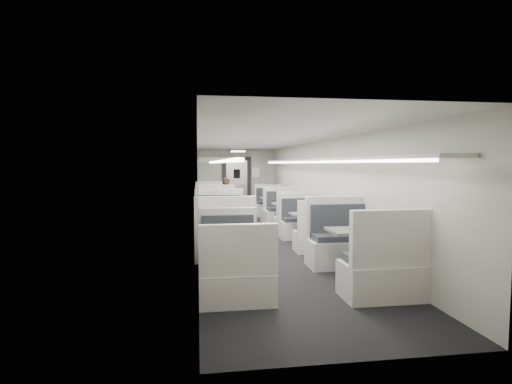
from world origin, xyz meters
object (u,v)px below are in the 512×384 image
object	(u,v)px
vestibule_door	(237,184)
exit_sign	(238,152)
booth_left_a	(214,209)
booth_left_d	(232,262)
booth_right_a	(273,208)
booth_left_b	(217,219)
passenger	(226,200)
booth_left_c	(222,231)
booth_right_d	(359,254)
booth_right_b	(288,216)
booth_right_c	(309,228)

from	to	relation	value
vestibule_door	exit_sign	xyz separation A→B (m)	(0.00, -0.49, 1.24)
vestibule_door	exit_sign	bearing A→B (deg)	-90.00
booth_left_a	exit_sign	size ratio (longest dim) A/B	3.69
booth_left_d	booth_right_a	size ratio (longest dim) A/B	0.98
booth_left_b	passenger	bearing A→B (deg)	77.06
booth_left_b	booth_left_c	bearing A→B (deg)	-90.00
booth_left_a	vestibule_door	bearing A→B (deg)	70.30
booth_right_d	vestibule_door	size ratio (longest dim) A/B	1.10
booth_left_b	booth_right_b	distance (m)	2.00
booth_left_c	passenger	distance (m)	3.94
booth_right_a	booth_right_c	bearing A→B (deg)	-90.00
booth_left_b	booth_left_c	xyz separation A→B (m)	(0.00, -2.29, 0.06)
booth_left_d	exit_sign	size ratio (longest dim) A/B	3.25
booth_left_b	booth_right_a	bearing A→B (deg)	49.30
booth_left_a	booth_right_b	world-z (taller)	booth_left_a
booth_left_a	booth_left_c	distance (m)	4.15
booth_right_c	passenger	size ratio (longest dim) A/B	1.45
booth_left_c	booth_right_c	world-z (taller)	booth_left_c
booth_left_a	booth_right_b	xyz separation A→B (m)	(2.00, -1.74, -0.03)
exit_sign	booth_right_a	bearing A→B (deg)	-61.47
exit_sign	vestibule_door	bearing A→B (deg)	90.00
vestibule_door	booth_left_b	bearing A→B (deg)	-102.13
booth_left_a	booth_right_c	distance (m)	4.31
exit_sign	booth_right_c	bearing A→B (deg)	-80.73
passenger	booth_left_b	bearing A→B (deg)	-85.36
booth_left_c	booth_right_d	world-z (taller)	booth_right_d
booth_right_a	vestibule_door	size ratio (longest dim) A/B	0.98
vestibule_door	booth_left_a	bearing A→B (deg)	-109.70
booth_right_a	booth_right_b	size ratio (longest dim) A/B	0.97
booth_left_b	exit_sign	xyz separation A→B (m)	(1.00, 4.16, 1.93)
booth_left_a	vestibule_door	distance (m)	3.03
booth_left_b	booth_right_a	world-z (taller)	booth_right_a
passenger	exit_sign	xyz separation A→B (m)	(0.63, 2.54, 1.57)
booth_left_b	booth_left_c	world-z (taller)	booth_left_c
booth_left_d	booth_right_d	bearing A→B (deg)	0.67
booth_left_a	booth_right_a	world-z (taller)	booth_left_a
vestibule_door	exit_sign	distance (m)	1.33
passenger	vestibule_door	bearing A→B (deg)	95.88
exit_sign	booth_left_d	bearing A→B (deg)	-96.35
booth_left_b	booth_right_a	distance (m)	3.07
booth_right_d	vestibule_door	world-z (taller)	vestibule_door
booth_left_c	booth_right_a	bearing A→B (deg)	66.55
booth_right_c	booth_left_c	bearing A→B (deg)	-170.80
exit_sign	booth_right_d	bearing A→B (deg)	-83.63
booth_right_c	exit_sign	size ratio (longest dim) A/B	3.31
booth_left_d	booth_right_b	distance (m)	5.33
passenger	booth_right_d	bearing A→B (deg)	-58.21
booth_left_c	booth_right_a	distance (m)	5.03
booth_right_a	booth_right_b	distance (m)	2.20
booth_left_b	vestibule_door	bearing A→B (deg)	77.87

